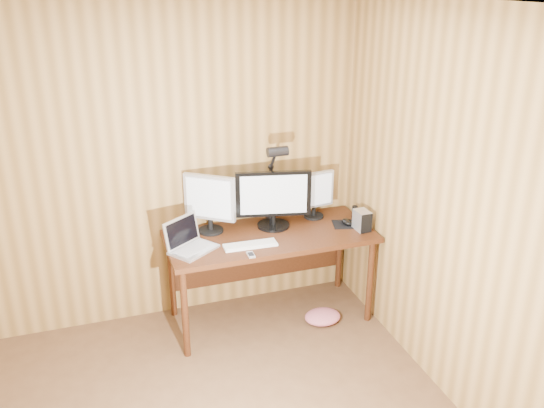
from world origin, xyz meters
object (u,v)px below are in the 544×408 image
monitor_center (273,198)px  hard_drive (362,220)px  phone (251,255)px  keyboard (250,245)px  mouse (347,222)px  laptop (189,242)px  monitor_right (314,194)px  desk (267,244)px  monitor_left (210,202)px  desk_lamp (274,172)px  speaker (355,212)px

monitor_center → hard_drive: 0.72m
hard_drive → phone: hard_drive is taller
keyboard → mouse: bearing=10.6°
monitor_center → laptop: (-0.72, -0.19, -0.18)m
phone → keyboard: bearing=76.7°
monitor_right → keyboard: monitor_right is taller
laptop → keyboard: 0.45m
desk → monitor_left: 0.58m
monitor_left → hard_drive: 1.20m
desk → desk_lamp: 0.58m
monitor_right → speaker: bearing=-30.5°
desk → keyboard: bearing=-132.1°
keyboard → phone: (-0.04, -0.15, -0.00)m
desk → desk_lamp: (0.10, 0.12, 0.56)m
keyboard → laptop: bearing=169.6°
monitor_left → mouse: bearing=25.1°
laptop → mouse: (1.29, 0.04, -0.03)m
monitor_right → speaker: 0.37m
monitor_left → desk_lamp: (0.52, -0.00, 0.18)m
monitor_center → monitor_left: monitor_left is taller
monitor_left → desk_lamp: 0.56m
speaker → desk_lamp: size_ratio=0.15×
phone → desk_lamp: 0.74m
mouse → monitor_center: bearing=173.0°
laptop → desk_lamp: (0.74, 0.25, 0.38)m
desk → hard_drive: 0.77m
monitor_left → phone: 0.58m
laptop → desk_lamp: bearing=-17.1°
monitor_left → phone: monitor_left is taller
monitor_left → laptop: size_ratio=1.13×
desk_lamp → monitor_right: bearing=8.3°
monitor_center → speaker: monitor_center is taller
monitor_left → monitor_center: bearing=29.2°
monitor_left → phone: (0.18, -0.49, -0.24)m
keyboard → speaker: bearing=15.1°
phone → desk_lamp: desk_lamp is taller
monitor_left → laptop: bearing=-95.0°
mouse → hard_drive: (0.07, -0.13, 0.06)m
monitor_right → phone: size_ratio=4.02×
mouse → speaker: 0.15m
monitor_right → desk_lamp: bearing=174.2°
monitor_center → desk_lamp: bearing=77.4°
monitor_left → monitor_right: monitor_left is taller
mouse → phone: bearing=-154.8°
keyboard → hard_drive: (0.92, 0.00, 0.07)m
desk_lamp → laptop: bearing=-155.3°
monitor_right → desk_lamp: (-0.35, -0.01, 0.23)m
desk → mouse: mouse is taller
monitor_center → speaker: size_ratio=5.39×
desk → desk_lamp: desk_lamp is taller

